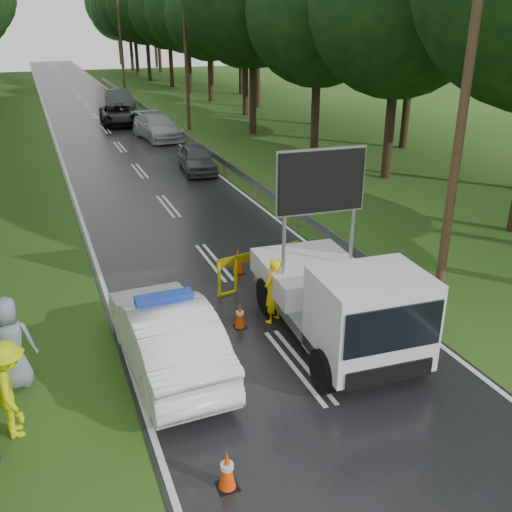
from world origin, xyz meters
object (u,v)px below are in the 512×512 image
civilian (346,311)px  queue_car_second (158,127)px  work_truck (341,300)px  queue_car_first (197,159)px  queue_car_third (118,115)px  barrier (259,259)px  police_sedan (167,335)px  officer (273,291)px  queue_car_fourth (120,100)px

civilian → queue_car_second: civilian is taller
work_truck → civilian: 0.37m
queue_car_first → queue_car_third: queue_car_third is taller
civilian → queue_car_first: civilian is taller
work_truck → queue_car_first: (1.37, 16.46, -0.49)m
work_truck → barrier: bearing=102.3°
civilian → queue_car_second: size_ratio=0.32×
work_truck → police_sedan: bearing=175.3°
officer → queue_car_first: bearing=-132.3°
queue_car_fourth → officer: bearing=-95.1°
queue_car_fourth → queue_car_second: bearing=-90.9°
civilian → queue_car_fourth: size_ratio=0.34×
barrier → civilian: (0.71, -3.46, -0.02)m
work_truck → barrier: (-0.55, 3.51, -0.32)m
barrier → queue_car_first: bearing=70.5°
barrier → queue_car_first: queue_car_first is taller
civilian → queue_car_third: (-0.26, 31.20, -0.12)m
police_sedan → officer: (2.84, 1.01, 0.05)m
work_truck → barrier: 3.56m
work_truck → queue_car_fourth: work_truck is taller
barrier → officer: size_ratio=1.55×
queue_car_second → queue_car_third: bearing=96.7°
queue_car_fourth → police_sedan: bearing=-99.2°
police_sedan → officer: police_sedan is taller
work_truck → queue_car_second: work_truck is taller
police_sedan → barrier: bearing=-139.7°
barrier → officer: bearing=-113.3°
barrier → work_truck: bearing=-92.1°
police_sedan → queue_car_first: (5.18, 15.93, -0.15)m
police_sedan → civilian: bearing=170.9°
civilian → queue_car_third: bearing=45.8°
queue_car_first → queue_car_second: 8.78m
civilian → queue_car_second: (1.21, 25.20, -0.07)m
work_truck → queue_car_fourth: bearing=91.6°
barrier → officer: (-0.42, -1.96, 0.01)m
barrier → queue_car_fourth: bearing=76.1°
queue_car_first → civilian: bearing=-88.3°
work_truck → civilian: (0.16, 0.05, -0.33)m
barrier → civilian: bearing=-89.5°
barrier → queue_car_fourth: size_ratio=0.55×
queue_car_second → queue_car_third: size_ratio=1.02×
work_truck → queue_car_fourth: (1.15, 38.56, -0.36)m
officer → queue_car_second: (2.34, 23.70, -0.10)m
police_sedan → queue_car_third: size_ratio=0.97×
queue_car_third → work_truck: bearing=-87.3°
work_truck → queue_car_second: 25.28m
queue_car_second → queue_car_third: queue_car_second is taller
officer → queue_car_first: (2.34, 14.92, -0.19)m
work_truck → queue_car_first: 16.53m
queue_car_first → queue_car_second: bearing=95.9°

